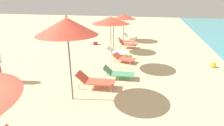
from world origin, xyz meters
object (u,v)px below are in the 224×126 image
object	(u,v)px
umbrella_fourth	(114,21)
lounger_third_inland	(118,73)
umbrella_third	(111,20)
lounger_fourth_shoreside	(127,44)
lounger_third_shoreside	(124,58)
cooler_box	(95,43)
lounger_farthest_shoreside	(130,36)
lounger_second_shoreside	(95,80)
lounger_fourth_inland	(117,51)
lounger_farthest_inland	(126,41)
umbrella_second	(67,26)
beach_ball	(213,65)
umbrella_farthest	(124,17)

from	to	relation	value
umbrella_fourth	lounger_third_inland	bearing A→B (deg)	-72.81
umbrella_third	lounger_fourth_shoreside	size ratio (longest dim) A/B	2.04
lounger_third_shoreside	cooler_box	world-z (taller)	lounger_third_shoreside
lounger_third_inland	lounger_farthest_shoreside	bearing A→B (deg)	89.83
lounger_farthest_shoreside	lounger_third_inland	bearing A→B (deg)	-81.74
lounger_second_shoreside	lounger_third_shoreside	size ratio (longest dim) A/B	1.17
lounger_farthest_shoreside	cooler_box	xyz separation A→B (m)	(-2.44, -2.99, -0.10)
lounger_fourth_inland	umbrella_fourth	bearing A→B (deg)	117.63
lounger_third_inland	lounger_farthest_shoreside	size ratio (longest dim) A/B	1.15
lounger_third_inland	lounger_farthest_inland	world-z (taller)	lounger_third_inland
lounger_fourth_shoreside	lounger_third_shoreside	bearing A→B (deg)	-88.42
umbrella_second	lounger_farthest_shoreside	xyz separation A→B (m)	(0.27, 11.38, -2.41)
lounger_fourth_shoreside	lounger_farthest_inland	world-z (taller)	lounger_fourth_shoreside
umbrella_second	cooler_box	world-z (taller)	umbrella_second
lounger_third_shoreside	lounger_fourth_inland	bearing A→B (deg)	134.57
lounger_third_inland	umbrella_fourth	xyz separation A→B (m)	(-1.37, 4.42, 1.88)
cooler_box	lounger_farthest_inland	bearing A→B (deg)	20.12
umbrella_second	umbrella_third	xyz separation A→B (m)	(0.52, 3.43, -0.14)
beach_ball	lounger_farthest_inland	bearing A→B (deg)	142.69
umbrella_third	lounger_farthest_shoreside	bearing A→B (deg)	91.85
lounger_second_shoreside	lounger_fourth_inland	distance (m)	4.63
lounger_fourth_shoreside	lounger_farthest_shoreside	size ratio (longest dim) A/B	1.05
cooler_box	lounger_second_shoreside	bearing A→B (deg)	-70.08
umbrella_fourth	umbrella_farthest	xyz separation A→B (m)	(-0.03, 3.73, -0.02)
lounger_fourth_shoreside	cooler_box	distance (m)	2.80
lounger_fourth_shoreside	umbrella_farthest	distance (m)	3.14
lounger_third_inland	umbrella_fourth	size ratio (longest dim) A/B	0.61
umbrella_fourth	umbrella_farthest	bearing A→B (deg)	90.45
umbrella_farthest	cooler_box	size ratio (longest dim) A/B	4.67
lounger_third_shoreside	lounger_farthest_shoreside	bearing A→B (deg)	108.71
lounger_third_inland	lounger_fourth_inland	bearing A→B (deg)	98.41
lounger_farthest_inland	cooler_box	bearing A→B (deg)	-171.02
lounger_fourth_shoreside	beach_ball	bearing A→B (deg)	-34.10
umbrella_second	umbrella_third	size ratio (longest dim) A/B	1.09
lounger_farthest_inland	beach_ball	distance (m)	7.05
umbrella_third	cooler_box	world-z (taller)	umbrella_third
umbrella_fourth	lounger_farthest_shoreside	xyz separation A→B (m)	(0.43, 4.73, -1.90)
lounger_third_shoreside	lounger_farthest_inland	world-z (taller)	lounger_farthest_inland
lounger_farthest_inland	umbrella_second	bearing A→B (deg)	-102.80
umbrella_fourth	beach_ball	xyz separation A→B (m)	(6.04, -1.64, -2.01)
lounger_second_shoreside	lounger_fourth_inland	size ratio (longest dim) A/B	1.20
lounger_fourth_shoreside	lounger_fourth_inland	bearing A→B (deg)	-101.81
lounger_third_shoreside	lounger_farthest_shoreside	xyz separation A→B (m)	(-0.71, 6.77, 0.01)
beach_ball	lounger_third_inland	bearing A→B (deg)	-149.22
lounger_fourth_shoreside	cooler_box	bearing A→B (deg)	165.43
umbrella_third	beach_ball	bearing A→B (deg)	16.53
umbrella_third	beach_ball	world-z (taller)	umbrella_third
umbrella_fourth	cooler_box	size ratio (longest dim) A/B	4.70
lounger_fourth_shoreside	lounger_farthest_shoreside	world-z (taller)	lounger_fourth_shoreside
umbrella_third	lounger_farthest_inland	bearing A→B (deg)	92.48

